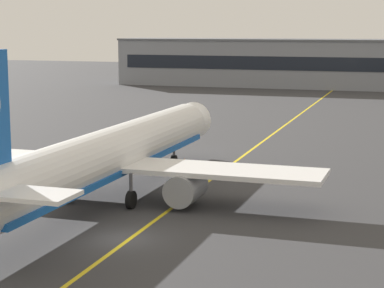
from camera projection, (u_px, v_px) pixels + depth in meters
name	position (u px, v px, depth m)	size (l,w,h in m)	color
ground_plane	(123.00, 239.00, 43.79)	(400.00, 400.00, 0.00)	#353538
taxiway_centreline	(243.00, 156.00, 71.89)	(0.30, 180.00, 0.01)	yellow
airliner_foreground	(108.00, 156.00, 53.05)	(32.02, 41.41, 11.65)	white
safety_cone_by_nose_gear	(185.00, 161.00, 67.51)	(0.44, 0.44, 0.55)	orange
terminal_building	(376.00, 64.00, 146.64)	(110.55, 12.40, 10.17)	gray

